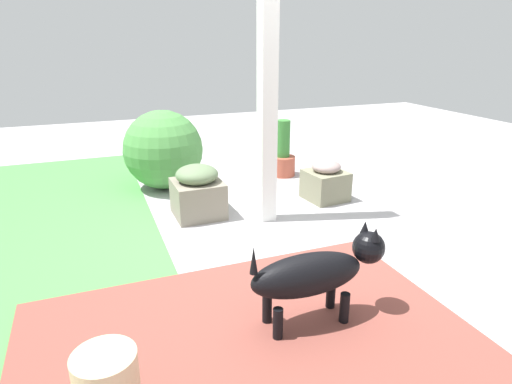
% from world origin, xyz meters
% --- Properties ---
extents(ground_plane, '(12.00, 12.00, 0.00)m').
position_xyz_m(ground_plane, '(0.00, 0.00, 0.00)').
color(ground_plane, '#AAA7A9').
extents(brick_path, '(1.80, 2.40, 0.02)m').
position_xyz_m(brick_path, '(-1.17, 0.79, 0.01)').
color(brick_path, brown).
rests_on(brick_path, ground).
extents(porch_pillar, '(0.14, 0.14, 2.54)m').
position_xyz_m(porch_pillar, '(0.44, 0.06, 1.27)').
color(porch_pillar, white).
rests_on(porch_pillar, ground).
extents(stone_planter_nearest, '(0.41, 0.41, 0.40)m').
position_xyz_m(stone_planter_nearest, '(0.69, -0.68, 0.18)').
color(stone_planter_nearest, gray).
rests_on(stone_planter_nearest, ground).
extents(stone_planter_mid, '(0.44, 0.44, 0.48)m').
position_xyz_m(stone_planter_mid, '(0.74, 0.60, 0.23)').
color(stone_planter_mid, gray).
rests_on(stone_planter_mid, ground).
extents(round_shrub, '(0.83, 0.83, 0.83)m').
position_xyz_m(round_shrub, '(1.65, 0.74, 0.42)').
color(round_shrub, '#4D9047').
rests_on(round_shrub, ground).
extents(terracotta_pot_tall, '(0.29, 0.29, 0.65)m').
position_xyz_m(terracotta_pot_tall, '(1.59, -0.62, 0.23)').
color(terracotta_pot_tall, '#AD4F3B').
rests_on(terracotta_pot_tall, ground).
extents(dog, '(0.23, 0.81, 0.56)m').
position_xyz_m(dog, '(-1.05, 0.38, 0.32)').
color(dog, black).
rests_on(dog, ground).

